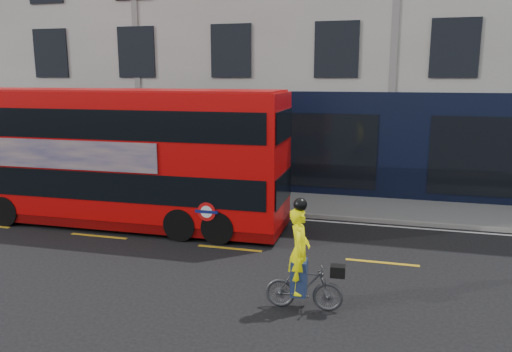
% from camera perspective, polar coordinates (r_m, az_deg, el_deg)
% --- Properties ---
extents(ground, '(120.00, 120.00, 0.00)m').
position_cam_1_polar(ground, '(11.62, 14.06, -12.19)').
color(ground, black).
rests_on(ground, ground).
extents(pavement, '(60.00, 3.00, 0.12)m').
position_cam_1_polar(pavement, '(17.76, 14.56, -3.71)').
color(pavement, slate).
rests_on(pavement, ground).
extents(kerb, '(60.00, 0.12, 0.13)m').
position_cam_1_polar(kerb, '(16.31, 14.48, -5.03)').
color(kerb, gray).
rests_on(kerb, ground).
extents(building_terrace, '(50.00, 10.07, 15.00)m').
position_cam_1_polar(building_terrace, '(23.80, 15.74, 18.04)').
color(building_terrace, beige).
rests_on(building_terrace, ground).
extents(road_edge_line, '(58.00, 0.10, 0.01)m').
position_cam_1_polar(road_edge_line, '(16.04, 14.45, -5.54)').
color(road_edge_line, silver).
rests_on(road_edge_line, ground).
extents(lane_dashes, '(58.00, 0.12, 0.01)m').
position_cam_1_polar(lane_dashes, '(13.01, 14.22, -9.56)').
color(lane_dashes, gold).
rests_on(lane_dashes, ground).
extents(bus, '(10.41, 2.51, 4.18)m').
position_cam_1_polar(bus, '(15.86, -15.33, 2.16)').
color(bus, '#C30807').
rests_on(bus, ground).
extents(cyclist, '(1.59, 0.65, 2.29)m').
position_cam_1_polar(cyclist, '(10.05, 5.31, -10.83)').
color(cyclist, '#424447').
rests_on(cyclist, ground).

